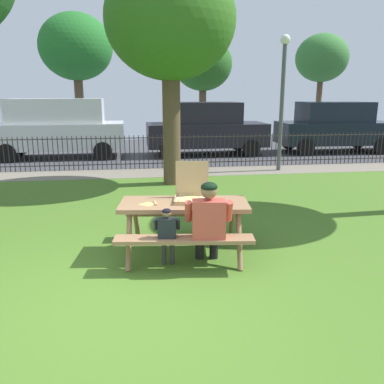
{
  "coord_description": "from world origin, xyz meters",
  "views": [
    {
      "loc": [
        0.24,
        -3.99,
        2.27
      ],
      "look_at": [
        1.07,
        2.02,
        0.75
      ],
      "focal_mm": 37.13,
      "sensor_mm": 36.0,
      "label": 1
    }
  ],
  "objects_px": {
    "picnic_table_foreground": "(184,214)",
    "lamp_post_walkway": "(283,89)",
    "pizza_slice_on_table": "(150,203)",
    "adult_at_table": "(208,221)",
    "parked_car_far_right": "(335,126)",
    "far_tree_center": "(203,65)",
    "child_at_table": "(167,232)",
    "pizza_box_open": "(192,193)",
    "tree_by_fence": "(170,22)",
    "parked_car_center": "(58,127)",
    "parked_car_right": "(206,128)",
    "far_tree_midright": "(322,59)",
    "far_tree_midleft": "(76,48)"
  },
  "relations": [
    {
      "from": "picnic_table_foreground",
      "to": "lamp_post_walkway",
      "type": "distance_m",
      "value": 7.19
    },
    {
      "from": "pizza_slice_on_table",
      "to": "adult_at_table",
      "type": "bearing_deg",
      "value": -34.77
    },
    {
      "from": "picnic_table_foreground",
      "to": "parked_car_far_right",
      "type": "distance_m",
      "value": 11.72
    },
    {
      "from": "picnic_table_foreground",
      "to": "far_tree_center",
      "type": "distance_m",
      "value": 16.87
    },
    {
      "from": "far_tree_center",
      "to": "adult_at_table",
      "type": "bearing_deg",
      "value": -99.08
    },
    {
      "from": "child_at_table",
      "to": "pizza_box_open",
      "type": "bearing_deg",
      "value": 56.64
    },
    {
      "from": "parked_car_far_right",
      "to": "tree_by_fence",
      "type": "bearing_deg",
      "value": -145.04
    },
    {
      "from": "adult_at_table",
      "to": "child_at_table",
      "type": "height_order",
      "value": "adult_at_table"
    },
    {
      "from": "picnic_table_foreground",
      "to": "parked_car_center",
      "type": "relative_size",
      "value": 0.42
    },
    {
      "from": "parked_car_far_right",
      "to": "adult_at_table",
      "type": "bearing_deg",
      "value": -124.4
    },
    {
      "from": "parked_car_right",
      "to": "parked_car_far_right",
      "type": "xyz_separation_m",
      "value": [
        5.11,
        0.0,
        0.0
      ]
    },
    {
      "from": "lamp_post_walkway",
      "to": "parked_car_right",
      "type": "height_order",
      "value": "lamp_post_walkway"
    },
    {
      "from": "picnic_table_foreground",
      "to": "parked_car_right",
      "type": "height_order",
      "value": "parked_car_right"
    },
    {
      "from": "tree_by_fence",
      "to": "parked_car_center",
      "type": "distance_m",
      "value": 6.6
    },
    {
      "from": "pizza_slice_on_table",
      "to": "adult_at_table",
      "type": "height_order",
      "value": "adult_at_table"
    },
    {
      "from": "picnic_table_foreground",
      "to": "lamp_post_walkway",
      "type": "bearing_deg",
      "value": 59.09
    },
    {
      "from": "far_tree_midright",
      "to": "pizza_box_open",
      "type": "bearing_deg",
      "value": -120.21
    },
    {
      "from": "lamp_post_walkway",
      "to": "far_tree_center",
      "type": "distance_m",
      "value": 10.44
    },
    {
      "from": "pizza_slice_on_table",
      "to": "parked_car_right",
      "type": "distance_m",
      "value": 9.69
    },
    {
      "from": "pizza_slice_on_table",
      "to": "parked_car_right",
      "type": "height_order",
      "value": "parked_car_right"
    },
    {
      "from": "child_at_table",
      "to": "parked_car_far_right",
      "type": "height_order",
      "value": "parked_car_far_right"
    },
    {
      "from": "lamp_post_walkway",
      "to": "tree_by_fence",
      "type": "relative_size",
      "value": 0.73
    },
    {
      "from": "pizza_slice_on_table",
      "to": "far_tree_center",
      "type": "relative_size",
      "value": 0.04
    },
    {
      "from": "parked_car_far_right",
      "to": "child_at_table",
      "type": "bearing_deg",
      "value": -126.55
    },
    {
      "from": "child_at_table",
      "to": "lamp_post_walkway",
      "type": "height_order",
      "value": "lamp_post_walkway"
    },
    {
      "from": "pizza_slice_on_table",
      "to": "parked_car_center",
      "type": "bearing_deg",
      "value": 107.24
    },
    {
      "from": "pizza_slice_on_table",
      "to": "tree_by_fence",
      "type": "xyz_separation_m",
      "value": [
        0.72,
        4.64,
        3.11
      ]
    },
    {
      "from": "lamp_post_walkway",
      "to": "far_tree_midleft",
      "type": "distance_m",
      "value": 12.71
    },
    {
      "from": "child_at_table",
      "to": "parked_car_right",
      "type": "height_order",
      "value": "parked_car_right"
    },
    {
      "from": "pizza_slice_on_table",
      "to": "far_tree_midright",
      "type": "bearing_deg",
      "value": 58.42
    },
    {
      "from": "child_at_table",
      "to": "parked_car_right",
      "type": "bearing_deg",
      "value": 77.42
    },
    {
      "from": "picnic_table_foreground",
      "to": "pizza_slice_on_table",
      "type": "distance_m",
      "value": 0.52
    },
    {
      "from": "tree_by_fence",
      "to": "far_tree_midleft",
      "type": "xyz_separation_m",
      "value": [
        -3.76,
        11.7,
        0.59
      ]
    },
    {
      "from": "parked_car_right",
      "to": "adult_at_table",
      "type": "bearing_deg",
      "value": -99.56
    },
    {
      "from": "pizza_box_open",
      "to": "parked_car_right",
      "type": "bearing_deg",
      "value": 79.01
    },
    {
      "from": "parked_car_right",
      "to": "parked_car_far_right",
      "type": "distance_m",
      "value": 5.11
    },
    {
      "from": "picnic_table_foreground",
      "to": "adult_at_table",
      "type": "xyz_separation_m",
      "value": [
        0.25,
        -0.53,
        0.06
      ]
    },
    {
      "from": "picnic_table_foreground",
      "to": "parked_car_center",
      "type": "xyz_separation_m",
      "value": [
        -3.4,
        9.37,
        0.5
      ]
    },
    {
      "from": "adult_at_table",
      "to": "lamp_post_walkway",
      "type": "bearing_deg",
      "value": 62.95
    },
    {
      "from": "far_tree_center",
      "to": "far_tree_midright",
      "type": "relative_size",
      "value": 0.95
    },
    {
      "from": "parked_car_right",
      "to": "far_tree_center",
      "type": "xyz_separation_m",
      "value": [
        1.02,
        6.95,
        2.72
      ]
    },
    {
      "from": "picnic_table_foreground",
      "to": "parked_car_right",
      "type": "xyz_separation_m",
      "value": [
        1.92,
        9.36,
        0.41
      ]
    },
    {
      "from": "pizza_box_open",
      "to": "far_tree_midleft",
      "type": "relative_size",
      "value": 0.09
    },
    {
      "from": "tree_by_fence",
      "to": "far_tree_center",
      "type": "distance_m",
      "value": 12.01
    },
    {
      "from": "picnic_table_foreground",
      "to": "tree_by_fence",
      "type": "height_order",
      "value": "tree_by_fence"
    },
    {
      "from": "parked_car_right",
      "to": "pizza_slice_on_table",
      "type": "bearing_deg",
      "value": -104.37
    },
    {
      "from": "far_tree_midright",
      "to": "pizza_slice_on_table",
      "type": "bearing_deg",
      "value": -121.58
    },
    {
      "from": "child_at_table",
      "to": "tree_by_fence",
      "type": "bearing_deg",
      "value": 84.24
    },
    {
      "from": "child_at_table",
      "to": "parked_car_right",
      "type": "relative_size",
      "value": 0.19
    },
    {
      "from": "child_at_table",
      "to": "parked_car_center",
      "type": "distance_m",
      "value": 10.36
    }
  ]
}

